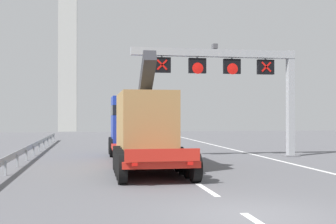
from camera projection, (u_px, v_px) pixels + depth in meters
The scene contains 7 objects.
ground at pixel (251, 215), 10.98m from camera, with size 112.00×112.00×0.00m, color #5B5B60.
lane_markings at pixel (155, 156), 26.70m from camera, with size 0.20×46.56×0.01m.
edge_line_right at pixel (281, 161), 23.88m from camera, with size 0.20×63.00×0.01m, color silver.
overhead_lane_gantry at pixel (236, 71), 26.09m from camera, with size 10.15×0.90×6.69m.
heavy_haul_truck_red at pixel (139, 125), 23.39m from camera, with size 3.09×14.08×5.30m.
guardrail_left at pixel (29, 148), 25.58m from camera, with size 0.13×36.27×0.76m.
bridge_pylon_distant at pixel (68, 16), 68.36m from camera, with size 9.00×2.00×34.97m.
Camera 1 is at (-3.96, -10.48, 2.49)m, focal length 47.08 mm.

